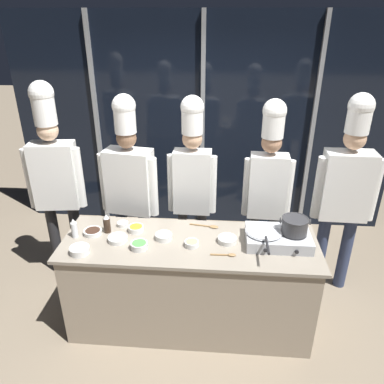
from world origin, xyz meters
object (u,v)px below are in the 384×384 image
Objects in this scene: prep_bowl_noodles at (164,236)px; prep_bowl_scallions at (139,245)px; frying_pan at (264,229)px; prep_bowl_mushrooms at (192,243)px; prep_bowl_rice at (80,250)px; squeeze_bottle_clear at (74,228)px; chef_pastry at (268,180)px; prep_bowl_soy_glaze at (93,232)px; chef_sous at (130,181)px; serving_spoon_slotted at (228,255)px; prep_bowl_ginger at (227,239)px; stock_pot at (295,225)px; chef_head at (55,172)px; chef_apprentice at (346,185)px; squeeze_bottle_soy at (107,224)px; portable_stove at (278,238)px; prep_bowl_carrots at (136,228)px; serving_spoon_solid at (210,226)px; prep_bowl_garlic at (118,238)px; prep_bowl_shrimp at (123,224)px; chef_line at (192,176)px.

prep_bowl_noodles is 1.00× the size of prep_bowl_scallions.
frying_pan is 0.61m from prep_bowl_mushrooms.
frying_pan is 1.52m from prep_bowl_rice.
chef_pastry is at bearing 22.05° from squeeze_bottle_clear.
prep_bowl_noodles is (-0.84, -0.01, -0.10)m from frying_pan.
chef_sous is (0.20, 0.62, 0.22)m from prep_bowl_soy_glaze.
prep_bowl_scallions is at bearing 176.51° from serving_spoon_slotted.
stock_pot is at bearing 1.92° from prep_bowl_ginger.
frying_pan is at bearing 2.66° from prep_bowl_ginger.
chef_head is at bearing 151.94° from prep_bowl_noodles.
stock_pot is at bearing 1.21° from squeeze_bottle_clear.
chef_apprentice is (2.43, 0.65, 0.20)m from squeeze_bottle_clear.
chef_head is (-0.67, 0.55, 0.24)m from squeeze_bottle_soy.
stock_pot is 0.86m from prep_bowl_mushrooms.
portable_stove is at bearing 157.07° from chef_head.
squeeze_bottle_clear reaches higher than prep_bowl_rice.
prep_bowl_rice is at bearing -170.91° from stock_pot.
prep_bowl_carrots is at bearing 27.53° from chef_pastry.
portable_stove is 1.99× the size of serving_spoon_solid.
stock_pot is 1.29m from prep_bowl_scallions.
chef_apprentice is at bearing 14.38° from squeeze_bottle_soy.
prep_bowl_mushrooms is 0.75× the size of prep_bowl_soy_glaze.
chef_apprentice is (0.57, 0.62, 0.11)m from stock_pot.
prep_bowl_garlic reaches higher than serving_spoon_slotted.
chef_head is at bearing 164.09° from portable_stove.
chef_sous reaches higher than prep_bowl_soy_glaze.
chef_sous is at bearing 174.30° from chef_head.
chef_line reaches higher than prep_bowl_shrimp.
prep_bowl_rice is at bearing 85.78° from chef_sous.
serving_spoon_solid is (0.39, 0.23, -0.02)m from prep_bowl_noodles.
chef_apprentice is (2.84, 0.00, -0.04)m from chef_head.
prep_bowl_carrots is at bearing 53.37° from chef_line.
prep_bowl_shrimp is at bearing 172.79° from portable_stove.
prep_bowl_ginger is (0.81, -0.11, -0.00)m from prep_bowl_carrots.
frying_pan is at bearing 0.89° from prep_bowl_noodles.
prep_bowl_carrots is 0.07× the size of chef_sous.
stock_pot is at bearing -2.07° from squeeze_bottle_soy.
chef_apprentice reaches higher than prep_bowl_noodles.
prep_bowl_garlic is (-1.48, -0.08, -0.16)m from stock_pot.
prep_bowl_rice is at bearing -177.09° from serving_spoon_slotted.
serving_spoon_slotted is (0.93, -0.14, -0.02)m from prep_bowl_garlic.
frying_pan is at bearing -25.54° from serving_spoon_solid.
prep_bowl_mushrooms is at bearing 95.45° from chef_line.
prep_bowl_ginger is (1.06, -0.08, -0.06)m from squeeze_bottle_soy.
chef_sous is (0.21, 0.91, 0.21)m from prep_bowl_rice.
squeeze_bottle_soy is (0.26, 0.10, -0.00)m from squeeze_bottle_clear.
prep_bowl_scallions is at bearing -171.47° from portable_stove.
squeeze_bottle_soy is 1.06m from prep_bowl_ginger.
chef_head is 1.07× the size of chef_pastry.
chef_head is (-0.55, 0.60, 0.30)m from prep_bowl_soy_glaze.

